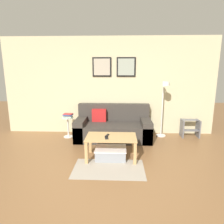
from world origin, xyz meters
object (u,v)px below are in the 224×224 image
at_px(coffee_table, 111,140).
at_px(book_stack, 68,115).
at_px(remote_control, 107,135).
at_px(floor_lamp, 164,102).
at_px(storage_bin, 111,153).
at_px(couch, 113,127).
at_px(step_stool, 190,128).
at_px(cell_phone, 107,138).
at_px(side_table, 68,125).

bearing_deg(coffee_table, book_stack, 133.86).
bearing_deg(remote_control, floor_lamp, 59.82).
relative_size(storage_bin, remote_control, 4.04).
height_order(coffee_table, remote_control, remote_control).
distance_m(storage_bin, remote_control, 0.36).
bearing_deg(book_stack, couch, -2.04).
height_order(couch, step_stool, couch).
xyz_separation_m(coffee_table, storage_bin, (-0.01, -0.01, -0.26)).
bearing_deg(cell_phone, couch, 78.75).
bearing_deg(couch, remote_control, -93.77).
relative_size(couch, book_stack, 7.56).
bearing_deg(side_table, cell_phone, -49.91).
relative_size(couch, remote_control, 12.37).
relative_size(floor_lamp, step_stool, 3.16).
height_order(floor_lamp, side_table, floor_lamp).
relative_size(book_stack, cell_phone, 1.75).
bearing_deg(coffee_table, side_table, 134.33).
height_order(coffee_table, book_stack, book_stack).
bearing_deg(side_table, couch, -1.47).
bearing_deg(coffee_table, cell_phone, -131.90).
relative_size(floor_lamp, side_table, 2.76).
bearing_deg(remote_control, side_table, 150.49).
bearing_deg(step_stool, coffee_table, -145.79).
distance_m(side_table, book_stack, 0.26).
height_order(coffee_table, side_table, side_table).
distance_m(couch, remote_control, 1.15).
bearing_deg(remote_control, cell_phone, -73.28).
bearing_deg(remote_control, couch, 103.71).
bearing_deg(coffee_table, remote_control, 158.89).
relative_size(coffee_table, step_stool, 2.16).
xyz_separation_m(floor_lamp, side_table, (-2.42, -0.05, -0.63)).
bearing_deg(step_stool, side_table, -177.31).
height_order(storage_bin, book_stack, book_stack).
bearing_deg(storage_bin, couch, 89.97).
relative_size(book_stack, step_stool, 0.54).
xyz_separation_m(book_stack, cell_phone, (1.08, -1.30, -0.12)).
relative_size(cell_phone, step_stool, 0.31).
relative_size(side_table, book_stack, 2.12).
bearing_deg(storage_bin, coffee_table, 62.76).
distance_m(storage_bin, side_table, 1.69).
relative_size(side_table, step_stool, 1.15).
height_order(side_table, step_stool, side_table).
height_order(couch, floor_lamp, floor_lamp).
height_order(side_table, book_stack, book_stack).
bearing_deg(cell_phone, remote_control, 81.47).
bearing_deg(floor_lamp, storage_bin, -134.94).
xyz_separation_m(storage_bin, remote_control, (-0.07, 0.05, 0.35)).
relative_size(couch, step_stool, 4.09).
bearing_deg(remote_control, book_stack, 150.00).
height_order(storage_bin, step_stool, step_stool).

